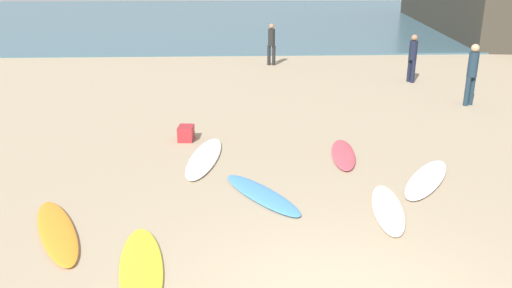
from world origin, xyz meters
name	(u,v)px	position (x,y,z in m)	size (l,w,h in m)	color
ocean_water	(247,16)	(0.00, 38.49, 0.04)	(120.00, 40.00, 0.08)	#426675
surfboard_0	(343,154)	(1.10, 5.25, 0.04)	(0.49, 1.94, 0.08)	#D84C5A
surfboard_1	(204,157)	(-1.87, 5.19, 0.04)	(0.58, 2.55, 0.08)	white
surfboard_2	(388,208)	(1.30, 2.63, 0.04)	(0.50, 1.94, 0.07)	#F6E3C8
surfboard_3	(261,194)	(-0.77, 3.29, 0.04)	(0.52, 2.12, 0.08)	#4B94E3
surfboard_4	(57,231)	(-3.95, 2.09, 0.04)	(0.50, 2.30, 0.08)	orange
surfboard_5	(427,179)	(2.39, 3.83, 0.04)	(0.55, 2.26, 0.09)	white
surfboard_6	(141,268)	(-2.51, 1.03, 0.03)	(0.57, 2.21, 0.06)	yellow
beachgoer_near	(413,56)	(5.02, 12.60, 0.92)	(0.36, 0.36, 1.65)	#191E33
beachgoer_mid	(271,42)	(0.37, 16.16, 0.94)	(0.34, 0.32, 1.68)	black
beachgoer_far	(472,71)	(5.64, 9.35, 1.00)	(0.38, 0.38, 1.78)	#1E3342
beach_cooler	(186,133)	(-2.35, 6.48, 0.17)	(0.45, 0.34, 0.34)	#B2282D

